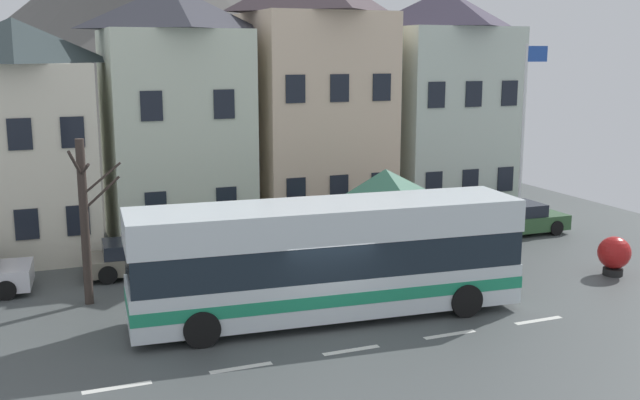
% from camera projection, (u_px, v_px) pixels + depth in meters
% --- Properties ---
extents(ground_plane, '(40.00, 60.00, 0.07)m').
position_uv_depth(ground_plane, '(326.00, 329.00, 21.29)').
color(ground_plane, '#494E4E').
extents(townhouse_01, '(5.20, 5.19, 8.96)m').
position_uv_depth(townhouse_01, '(20.00, 139.00, 28.13)').
color(townhouse_01, silver).
rests_on(townhouse_01, ground_plane).
extents(townhouse_02, '(5.42, 5.19, 10.30)m').
position_uv_depth(townhouse_02, '(175.00, 117.00, 30.14)').
color(townhouse_02, silver).
rests_on(townhouse_02, ground_plane).
extents(townhouse_03, '(5.61, 5.97, 11.42)m').
position_uv_depth(townhouse_03, '(313.00, 99.00, 32.61)').
color(townhouse_03, beige).
rests_on(townhouse_03, ground_plane).
extents(townhouse_04, '(5.52, 5.17, 10.51)m').
position_uv_depth(townhouse_04, '(442.00, 106.00, 34.63)').
color(townhouse_04, silver).
rests_on(townhouse_04, ground_plane).
extents(hilltop_castle, '(43.57, 43.57, 23.76)m').
position_uv_depth(hilltop_castle, '(156.00, 33.00, 51.86)').
color(hilltop_castle, '#5C5956').
rests_on(hilltop_castle, ground_plane).
extents(transit_bus, '(11.68, 3.44, 3.42)m').
position_uv_depth(transit_bus, '(328.00, 260.00, 21.84)').
color(transit_bus, silver).
rests_on(transit_bus, ground_plane).
extents(bus_shelter, '(3.60, 3.60, 3.69)m').
position_uv_depth(bus_shelter, '(385.00, 188.00, 26.24)').
color(bus_shelter, '#473D33').
rests_on(bus_shelter, ground_plane).
extents(parked_car_00, '(4.27, 2.17, 1.28)m').
position_uv_depth(parked_car_00, '(386.00, 236.00, 29.27)').
color(parked_car_00, maroon).
rests_on(parked_car_00, ground_plane).
extents(parked_car_02, '(4.52, 2.04, 1.32)m').
position_uv_depth(parked_car_02, '(513.00, 219.00, 32.17)').
color(parked_car_02, '#325933').
rests_on(parked_car_02, ground_plane).
extents(parked_car_03, '(4.50, 2.12, 1.22)m').
position_uv_depth(parked_car_03, '(147.00, 257.00, 26.41)').
color(parked_car_03, slate).
rests_on(parked_car_03, ground_plane).
extents(pedestrian_00, '(0.29, 0.37, 1.53)m').
position_uv_depth(pedestrian_00, '(505.00, 270.00, 24.22)').
color(pedestrian_00, '#38332D').
rests_on(pedestrian_00, ground_plane).
extents(pedestrian_01, '(0.30, 0.31, 1.59)m').
position_uv_depth(pedestrian_01, '(411.00, 262.00, 24.79)').
color(pedestrian_01, '#2D2D38').
rests_on(pedestrian_01, ground_plane).
extents(public_bench, '(1.57, 0.48, 0.87)m').
position_uv_depth(public_bench, '(390.00, 238.00, 29.56)').
color(public_bench, '#33473D').
rests_on(public_bench, ground_plane).
extents(flagpole, '(0.95, 0.10, 7.99)m').
position_uv_depth(flagpole, '(524.00, 139.00, 27.43)').
color(flagpole, silver).
rests_on(flagpole, ground_plane).
extents(harbour_buoy, '(1.14, 1.14, 1.39)m').
position_uv_depth(harbour_buoy, '(614.00, 254.00, 26.15)').
color(harbour_buoy, black).
rests_on(harbour_buoy, ground_plane).
extents(bare_tree_01, '(1.59, 2.07, 5.16)m').
position_uv_depth(bare_tree_01, '(85.00, 218.00, 22.79)').
color(bare_tree_01, '#382D28').
rests_on(bare_tree_01, ground_plane).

